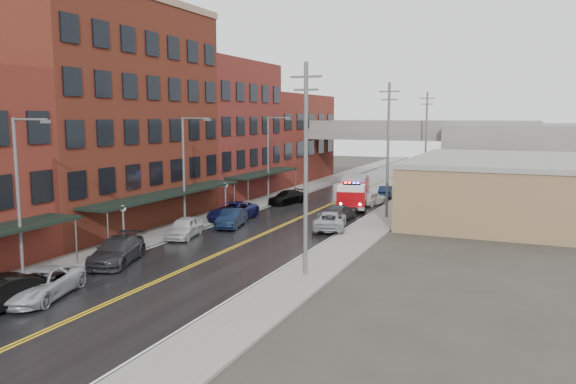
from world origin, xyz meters
The scene contains 32 objects.
road centered at (0.00, 30.00, 0.01)m, with size 11.00×160.00×0.02m, color black.
sidewalk_left centered at (-7.30, 30.00, 0.07)m, with size 3.00×160.00×0.15m, color slate.
sidewalk_right centered at (7.30, 30.00, 0.07)m, with size 3.00×160.00×0.15m, color slate.
curb_left centered at (-5.65, 30.00, 0.07)m, with size 0.30×160.00×0.15m, color gray.
curb_right centered at (5.65, 30.00, 0.07)m, with size 0.30×160.00×0.15m, color gray.
brick_building_b centered at (-13.30, 23.00, 9.00)m, with size 9.00×20.00×18.00m, color #552016.
brick_building_c centered at (-13.30, 40.50, 7.50)m, with size 9.00×15.00×15.00m, color maroon.
brick_building_far centered at (-13.30, 58.00, 6.00)m, with size 9.00×20.00×12.00m, color maroon.
tan_building centered at (16.00, 40.00, 2.50)m, with size 14.00×22.00×5.00m, color olive.
right_far_block centered at (18.00, 70.00, 4.00)m, with size 18.00×30.00×8.00m, color slate.
awning_1 centered at (-7.49, 23.00, 2.99)m, with size 2.60×18.00×3.09m.
awning_2 centered at (-7.49, 40.50, 2.99)m, with size 2.60×13.00×3.09m.
globe_lamp_1 centered at (-6.40, 16.00, 2.31)m, with size 0.44×0.44×3.12m.
globe_lamp_2 centered at (-6.40, 30.00, 2.31)m, with size 0.44×0.44×3.12m.
street_lamp_0 centered at (-6.55, 8.00, 5.19)m, with size 2.64×0.22×9.00m.
street_lamp_1 centered at (-6.55, 24.00, 5.19)m, with size 2.64×0.22×9.00m.
street_lamp_2 centered at (-6.55, 40.00, 5.19)m, with size 2.64×0.22×9.00m.
utility_pole_0 centered at (7.20, 15.00, 6.31)m, with size 1.80×0.24×12.00m.
utility_pole_1 centered at (7.20, 35.00, 6.31)m, with size 1.80×0.24×12.00m.
utility_pole_2 centered at (7.20, 55.00, 6.31)m, with size 1.80×0.24×12.00m.
overpass centered at (0.00, 62.00, 5.99)m, with size 40.00×10.00×7.50m.
fire_truck centered at (2.79, 39.61, 1.64)m, with size 4.66×8.68×3.03m.
parked_car_left_2 centered at (-3.60, 6.22, 0.74)m, with size 2.46×5.33×1.48m, color #A2A3A9.
parked_car_left_3 centered at (-4.61, 13.17, 0.80)m, with size 2.24×5.50×1.60m, color #262629.
parked_car_left_4 centered at (-5.00, 21.16, 0.77)m, with size 1.81×4.50×1.53m, color silver.
parked_car_left_5 centered at (-3.60, 26.02, 0.75)m, with size 1.59×4.57×1.51m, color black.
parked_car_left_6 centered at (-5.00, 28.80, 0.79)m, with size 2.64×5.72×1.59m, color #121446.
parked_car_left_7 centered at (-4.26, 39.20, 0.70)m, with size 1.96×4.82×1.40m, color black.
parked_car_right_0 centered at (4.17, 28.20, 0.75)m, with size 2.49×5.41×1.50m, color #96989E.
parked_car_right_1 centered at (3.60, 32.62, 0.68)m, with size 1.91×4.70×1.37m, color #29292C.
parked_car_right_2 centered at (4.08, 41.80, 0.71)m, with size 1.68×4.18×1.42m, color silver.
parked_car_right_3 centered at (4.17, 47.80, 0.68)m, with size 1.44×4.13×1.36m, color black.
Camera 1 is at (18.43, -13.92, 9.08)m, focal length 35.00 mm.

